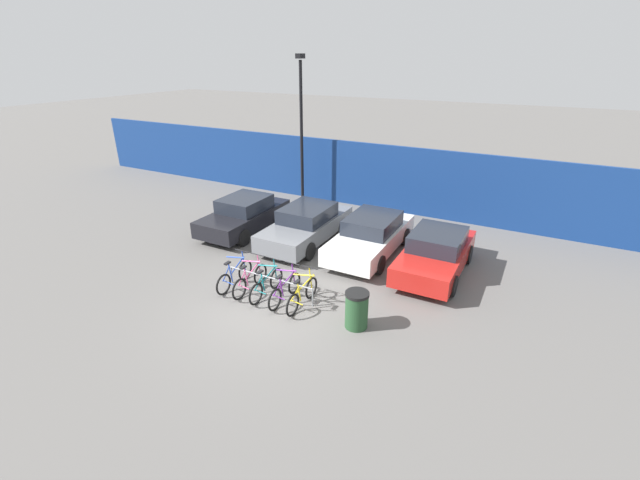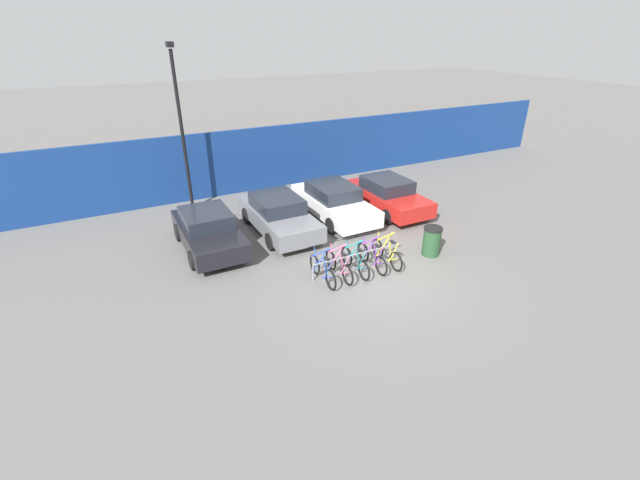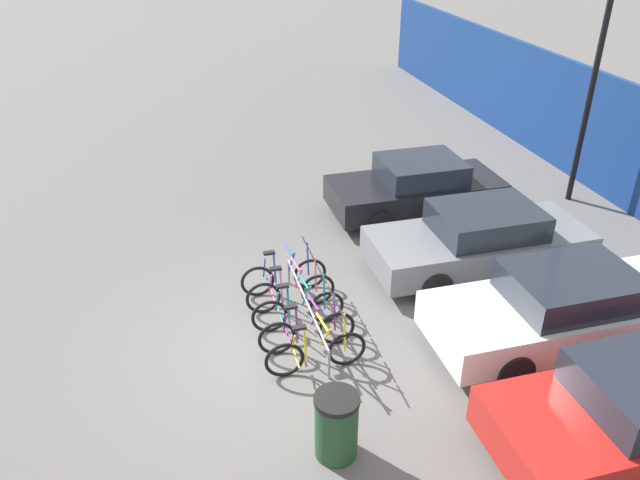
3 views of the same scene
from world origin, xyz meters
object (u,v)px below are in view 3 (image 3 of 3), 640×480
at_px(bicycle_blue, 284,275).
at_px(lamp_post, 599,54).
at_px(car_grey, 480,240).
at_px(trash_bin, 336,425).
at_px(car_black, 416,187).
at_px(bicycle_teal, 298,310).
at_px(car_white, 562,308).
at_px(bike_rack, 307,305).
at_px(bicycle_pink, 291,292).
at_px(bicycle_yellow, 316,352).
at_px(bicycle_purple, 307,331).

xyz_separation_m(bicycle_blue, lamp_post, (-2.23, 7.97, 3.30)).
relative_size(car_grey, trash_bin, 4.37).
bearing_deg(car_grey, car_black, -175.25).
height_order(bicycle_teal, car_black, car_black).
distance_m(bicycle_teal, car_white, 4.56).
bearing_deg(bike_rack, car_black, 135.37).
height_order(bicycle_pink, car_grey, car_grey).
height_order(car_white, lamp_post, lamp_post).
height_order(car_grey, lamp_post, lamp_post).
relative_size(bicycle_yellow, car_black, 0.42).
distance_m(bicycle_pink, bicycle_yellow, 1.82).
distance_m(bicycle_blue, car_grey, 4.08).
bearing_deg(bicycle_purple, trash_bin, -6.96).
relative_size(bicycle_pink, bicycle_purple, 1.00).
xyz_separation_m(car_black, lamp_post, (0.30, 4.14, 2.98)).
height_order(bicycle_blue, bicycle_pink, same).
height_order(bicycle_blue, car_grey, car_grey).
bearing_deg(bicycle_purple, car_black, 136.10).
xyz_separation_m(bicycle_blue, bicycle_pink, (0.59, 0.00, 0.00)).
relative_size(bicycle_purple, car_grey, 0.38).
bearing_deg(car_white, bicycle_purple, -102.46).
bearing_deg(trash_bin, bicycle_blue, 177.52).
distance_m(bicycle_pink, car_grey, 4.09).
xyz_separation_m(car_black, car_grey, (2.75, 0.23, 0.00)).
bearing_deg(bike_rack, bicycle_blue, -172.95).
xyz_separation_m(car_black, car_white, (5.29, 0.43, 0.00)).
bearing_deg(trash_bin, bicycle_yellow, 174.11).
relative_size(bicycle_teal, bicycle_purple, 1.00).
bearing_deg(bicycle_yellow, car_grey, 115.24).
relative_size(bike_rack, bicycle_purple, 1.72).
bearing_deg(car_grey, bicycle_purple, -68.51).
bearing_deg(bicycle_blue, lamp_post, 102.17).
bearing_deg(lamp_post, bike_rack, -66.32).
xyz_separation_m(bike_rack, car_grey, (-0.98, 3.91, 0.22)).
relative_size(car_grey, car_white, 0.98).
xyz_separation_m(bicycle_teal, lamp_post, (-3.41, 7.97, 3.30)).
bearing_deg(bicycle_blue, bicycle_teal, -3.46).
bearing_deg(trash_bin, bicycle_purple, 175.58).
height_order(bicycle_purple, car_grey, car_grey).
xyz_separation_m(bike_rack, trash_bin, (2.94, -0.33, 0.04)).
relative_size(bicycle_blue, car_black, 0.42).
distance_m(bicycle_blue, car_white, 5.09).
bearing_deg(car_grey, lamp_post, 122.09).
height_order(bicycle_yellow, car_white, car_white).
xyz_separation_m(bicycle_blue, bicycle_purple, (1.82, 0.00, 0.00)).
xyz_separation_m(bicycle_pink, car_white, (2.18, 4.26, 0.31)).
bearing_deg(car_black, bicycle_pink, -50.90).
distance_m(bicycle_teal, bicycle_purple, 0.64).
distance_m(car_black, trash_bin, 7.79).
height_order(bicycle_blue, bicycle_teal, same).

